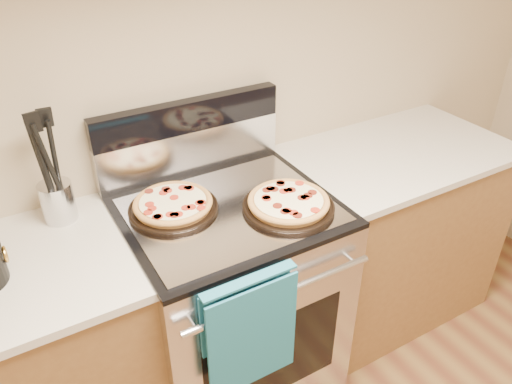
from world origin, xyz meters
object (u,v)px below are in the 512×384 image
pepperoni_pizza_front (289,203)px  utensil_crock (58,202)px  range_body (231,301)px  pepperoni_pizza_back (173,205)px

pepperoni_pizza_front → utensil_crock: utensil_crock is taller
range_body → pepperoni_pizza_back: (-0.18, 0.07, 0.50)m
range_body → pepperoni_pizza_back: bearing=159.3°
pepperoni_pizza_back → utensil_crock: (-0.35, 0.17, 0.03)m
pepperoni_pizza_back → utensil_crock: bearing=154.1°
range_body → utensil_crock: utensil_crock is taller
pepperoni_pizza_front → utensil_crock: bearing=152.6°
range_body → utensil_crock: 0.79m
range_body → pepperoni_pizza_front: (0.18, -0.13, 0.50)m
utensil_crock → pepperoni_pizza_front: bearing=-27.4°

